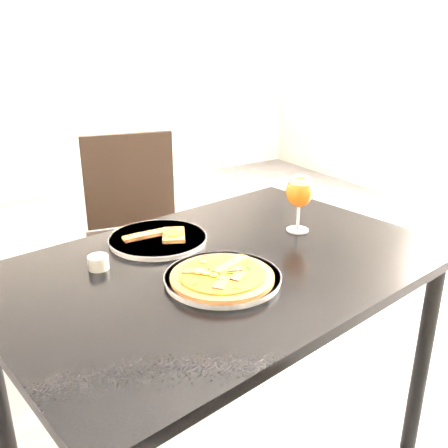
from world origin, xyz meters
TOP-DOWN VIEW (x-y plane):
  - ground at (0.00, 0.00)m, footprint 6.00×6.00m
  - dining_table at (-0.27, -0.29)m, footprint 1.31×0.98m
  - chair_far at (-0.15, 0.62)m, footprint 0.50×0.50m
  - plate_main at (-0.33, -0.38)m, footprint 0.35×0.35m
  - pizza at (-0.34, -0.40)m, footprint 0.25×0.25m
  - plate_second at (-0.36, -0.07)m, footprint 0.35×0.35m
  - crust_scraps at (-0.34, -0.08)m, footprint 0.19×0.12m
  - loose_crust at (-0.35, -0.16)m, footprint 0.10×0.08m
  - sauce_cup at (-0.57, -0.15)m, footprint 0.05×0.05m
  - beer_glass at (0.05, -0.22)m, footprint 0.08×0.08m

SIDE VIEW (x-z plane):
  - ground at x=0.00m, z-range 0.00..0.00m
  - chair_far at x=-0.15m, z-range 0.05..0.96m
  - dining_table at x=-0.27m, z-range 0.28..1.03m
  - loose_crust at x=-0.35m, z-range 0.75..0.76m
  - plate_second at x=-0.36m, z-range 0.75..0.77m
  - plate_main at x=-0.33m, z-range 0.75..0.77m
  - sauce_cup at x=-0.57m, z-range 0.75..0.79m
  - crust_scraps at x=-0.34m, z-range 0.76..0.78m
  - pizza at x=-0.34m, z-range 0.76..0.79m
  - beer_glass at x=0.05m, z-range 0.79..0.96m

